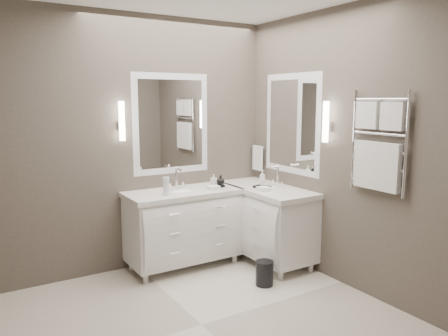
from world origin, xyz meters
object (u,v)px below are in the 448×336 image
vanity_back (183,223)px  towel_ladder (378,149)px  waste_bin (264,273)px  vanity_right (266,219)px

vanity_back → towel_ladder: 2.16m
waste_bin → vanity_right: bearing=52.2°
towel_ladder → waste_bin: size_ratio=3.66×
vanity_back → waste_bin: size_ratio=5.05×
vanity_right → towel_ladder: towel_ladder is taller
towel_ladder → waste_bin: bearing=130.9°
towel_ladder → vanity_back: bearing=124.1°
vanity_right → waste_bin: 0.78m
towel_ladder → waste_bin: 1.61m
vanity_right → waste_bin: size_ratio=5.05×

